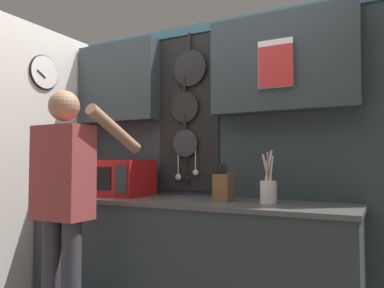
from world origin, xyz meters
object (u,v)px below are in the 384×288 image
at_px(microwave, 117,178).
at_px(knife_block, 223,187).
at_px(utensil_crock, 268,189).
at_px(person, 64,192).

distance_m(microwave, knife_block, 0.94).
relative_size(microwave, utensil_crock, 1.50).
xyz_separation_m(utensil_crock, person, (-1.18, -0.65, -0.02)).
height_order(microwave, person, person).
distance_m(knife_block, utensil_crock, 0.33).
height_order(knife_block, person, person).
relative_size(microwave, person, 0.32).
xyz_separation_m(microwave, person, (0.09, -0.65, -0.07)).
bearing_deg(utensil_crock, knife_block, 179.99).
relative_size(knife_block, utensil_crock, 0.77).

